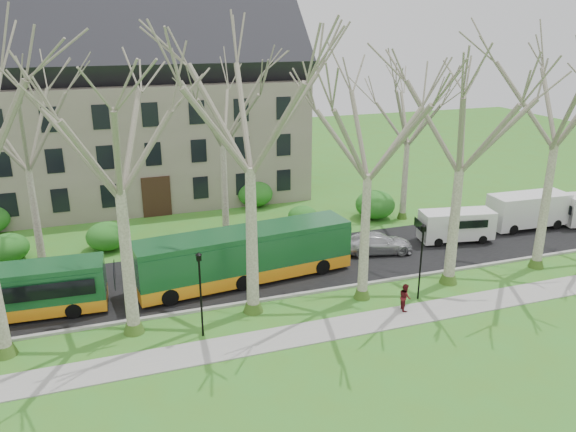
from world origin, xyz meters
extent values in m
plane|color=#437A22|center=(0.00, 0.00, 0.00)|extent=(120.00, 120.00, 0.00)
cube|color=gray|center=(0.00, -2.50, 0.03)|extent=(70.00, 2.00, 0.06)
cube|color=black|center=(0.00, 5.50, 0.03)|extent=(80.00, 8.00, 0.06)
cube|color=#A5A39E|center=(0.00, 1.50, 0.07)|extent=(80.00, 0.25, 0.14)
cube|color=gray|center=(-6.00, 24.00, 5.00)|extent=(26.00, 12.00, 10.00)
cylinder|color=black|center=(-6.00, -1.00, 2.00)|extent=(0.10, 0.10, 4.00)
cube|color=black|center=(-6.00, -1.00, 4.15)|extent=(0.22, 0.22, 0.30)
cylinder|color=black|center=(6.00, -1.00, 2.00)|extent=(0.10, 0.10, 4.00)
cube|color=black|center=(6.00, -1.00, 4.15)|extent=(0.22, 0.22, 0.30)
ellipsoid|color=#285E1A|center=(-16.00, 12.00, 1.00)|extent=(2.60, 2.60, 2.00)
ellipsoid|color=#285E1A|center=(-10.00, 12.00, 1.00)|extent=(2.60, 2.60, 2.00)
ellipsoid|color=#285E1A|center=(4.00, 12.00, 1.00)|extent=(2.60, 2.60, 2.00)
ellipsoid|color=#285E1A|center=(10.00, 12.00, 1.00)|extent=(2.60, 2.60, 2.00)
ellipsoid|color=#285E1A|center=(2.00, 18.00, 1.00)|extent=(2.60, 2.60, 2.00)
imported|color=#B7B7BC|center=(6.88, 5.57, 0.73)|extent=(4.91, 2.83, 1.34)
imported|color=#551317|center=(4.60, -1.93, 0.80)|extent=(0.70, 0.82, 1.48)
camera|label=1|loc=(-9.83, -25.06, 14.47)|focal=35.00mm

